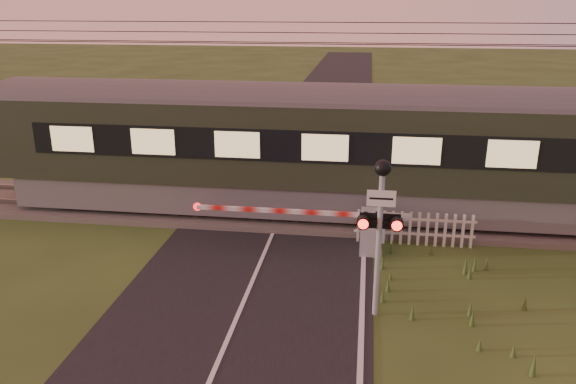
# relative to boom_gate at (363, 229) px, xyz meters

# --- Properties ---
(ground) EXTENTS (160.00, 160.00, 0.00)m
(ground) POSITION_rel_boom_gate_xyz_m (-2.69, -3.98, -0.65)
(ground) COLOR #2D4018
(ground) RESTS_ON ground
(road) EXTENTS (6.00, 140.00, 0.03)m
(road) POSITION_rel_boom_gate_xyz_m (-2.67, -4.22, -0.64)
(road) COLOR black
(road) RESTS_ON ground
(track_bed) EXTENTS (140.00, 3.40, 0.39)m
(track_bed) POSITION_rel_boom_gate_xyz_m (-2.69, 2.52, -0.58)
(track_bed) COLOR #47423D
(track_bed) RESTS_ON ground
(overhead_wires) EXTENTS (120.00, 0.62, 0.62)m
(overhead_wires) POSITION_rel_boom_gate_xyz_m (-2.69, 2.52, 5.08)
(overhead_wires) COLOR black
(overhead_wires) RESTS_ON ground
(boom_gate) EXTENTS (6.14, 0.90, 1.20)m
(boom_gate) POSITION_rel_boom_gate_xyz_m (0.00, 0.00, 0.00)
(boom_gate) COLOR gray
(boom_gate) RESTS_ON ground
(crossing_signal) EXTENTS (0.92, 0.36, 3.61)m
(crossing_signal) POSITION_rel_boom_gate_xyz_m (0.35, -3.40, 1.83)
(crossing_signal) COLOR gray
(crossing_signal) RESTS_ON ground
(picket_fence) EXTENTS (3.44, 0.08, 1.01)m
(picket_fence) POSITION_rel_boom_gate_xyz_m (1.47, 0.62, -0.14)
(picket_fence) COLOR silver
(picket_fence) RESTS_ON ground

